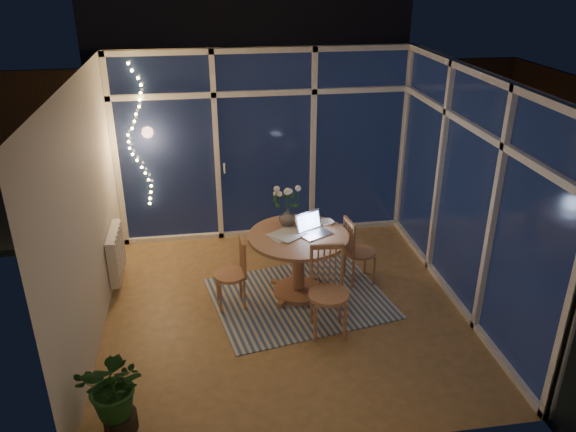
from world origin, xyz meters
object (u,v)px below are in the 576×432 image
object	(u,v)px
potted_plant	(116,394)
chair_right	(360,250)
chair_left	(230,273)
flower_vase	(288,217)
dining_table	(298,265)
laptop	(315,224)
chair_front	(329,293)

from	to	relation	value
potted_plant	chair_right	bearing A→B (deg)	37.65
chair_right	potted_plant	distance (m)	3.29
chair_left	potted_plant	bearing A→B (deg)	-35.97
chair_left	flower_vase	xyz separation A→B (m)	(0.71, 0.39, 0.46)
dining_table	laptop	world-z (taller)	laptop
dining_table	chair_left	distance (m)	0.80
chair_right	flower_vase	xyz separation A→B (m)	(-0.86, 0.10, 0.45)
chair_right	flower_vase	distance (m)	0.98
flower_vase	dining_table	bearing A→B (deg)	-73.18
chair_left	flower_vase	world-z (taller)	flower_vase
chair_right	laptop	xyz separation A→B (m)	(-0.60, -0.19, 0.47)
dining_table	chair_front	size ratio (longest dim) A/B	1.18
chair_left	laptop	world-z (taller)	laptop
chair_right	flower_vase	size ratio (longest dim) A/B	4.07
flower_vase	potted_plant	xyz separation A→B (m)	(-1.74, -2.11, -0.50)
chair_left	potted_plant	xyz separation A→B (m)	(-1.03, -1.72, -0.04)
chair_left	flower_vase	size ratio (longest dim) A/B	4.02
chair_left	laptop	xyz separation A→B (m)	(0.98, 0.10, 0.48)
laptop	dining_table	bearing A→B (deg)	147.66
laptop	flower_vase	world-z (taller)	laptop
dining_table	chair_left	world-z (taller)	chair_left
dining_table	laptop	size ratio (longest dim) A/B	3.33
chair_left	laptop	distance (m)	1.09
dining_table	potted_plant	xyz separation A→B (m)	(-1.82, -1.84, -0.01)
chair_front	dining_table	bearing A→B (deg)	107.10
chair_front	flower_vase	xyz separation A→B (m)	(-0.26, 1.05, 0.40)
dining_table	chair_front	distance (m)	0.81
flower_vase	potted_plant	world-z (taller)	flower_vase
dining_table	laptop	bearing A→B (deg)	-4.97
chair_right	chair_front	size ratio (longest dim) A/B	0.88
dining_table	laptop	xyz separation A→B (m)	(0.19, -0.02, 0.51)
chair_left	potted_plant	distance (m)	2.01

